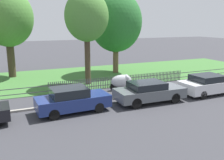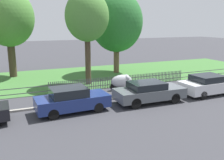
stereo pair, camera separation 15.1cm
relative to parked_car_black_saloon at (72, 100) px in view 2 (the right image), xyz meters
name	(u,v)px [view 2 (the right image)]	position (x,y,z in m)	size (l,w,h in m)	color
ground_plane	(140,96)	(5.13, 1.15, -0.72)	(120.00, 120.00, 0.00)	#38383D
kerb_stone	(140,95)	(5.13, 1.25, -0.66)	(36.11, 0.20, 0.12)	#9E998E
grass_strip	(100,75)	(5.13, 9.17, -0.72)	(36.11, 9.98, 0.01)	#3D7033
park_fence	(122,81)	(5.13, 4.19, -0.28)	(36.11, 0.05, 0.89)	#4C4C51
parked_car_black_saloon	(72,100)	(0.00, 0.00, 0.00)	(4.20, 1.86, 1.44)	navy
parked_car_navy_estate	(149,92)	(4.98, -0.20, -0.02)	(4.53, 1.93, 1.35)	#51565B
parked_car_red_compact	(209,84)	(9.93, -0.23, -0.01)	(4.39, 1.95, 1.41)	silver
covered_motorcycle	(122,81)	(4.72, 3.28, -0.03)	(1.85, 0.79, 1.17)	black
tree_behind_motorcycle	(8,18)	(-2.77, 11.63, 4.70)	(4.59, 4.59, 8.12)	#473828
tree_mid_park	(87,17)	(2.94, 6.12, 4.74)	(3.51, 3.51, 7.55)	#473828
tree_far_left	(117,22)	(7.11, 9.72, 4.36)	(5.19, 5.19, 8.09)	brown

